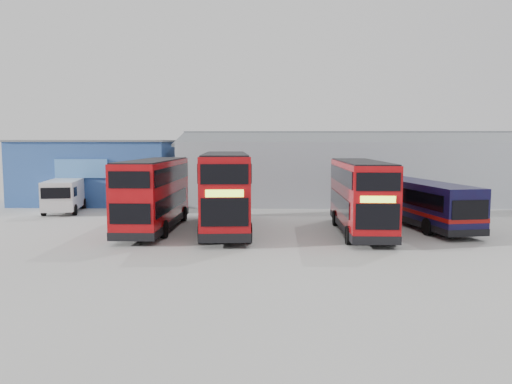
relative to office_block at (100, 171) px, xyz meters
name	(u,v)px	position (x,y,z in m)	size (l,w,h in m)	color
ground_plane	(270,249)	(14.00, -17.99, -2.58)	(120.00, 120.00, 0.00)	#9E9E99
office_block	(100,171)	(0.00, 0.00, 0.00)	(12.30, 8.32, 5.12)	navy
maintenance_shed	(362,170)	(22.00, 2.01, 0.02)	(30.50, 12.00, 5.89)	#8F949C
double_decker_left	(154,195)	(7.48, -13.16, -0.60)	(2.53, 9.47, 3.98)	#9A080D
double_decker_centre	(225,192)	(11.51, -13.20, -0.41)	(3.25, 10.44, 4.35)	#9A080D
double_decker_right	(360,197)	(18.94, -13.80, -0.62)	(2.52, 9.38, 3.95)	#9A080D
single_decker_blue	(422,204)	(22.98, -11.58, -1.26)	(3.95, 10.00, 2.65)	#0C0D34
panel_van	(64,194)	(-0.54, -6.04, -1.30)	(2.99, 5.53, 2.29)	silver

